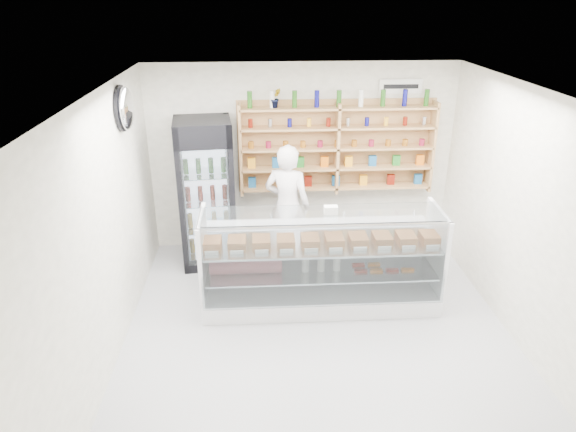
{
  "coord_description": "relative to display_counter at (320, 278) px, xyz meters",
  "views": [
    {
      "loc": [
        -0.65,
        -4.84,
        3.7
      ],
      "look_at": [
        -0.3,
        0.9,
        1.17
      ],
      "focal_mm": 32.0,
      "sensor_mm": 36.0,
      "label": 1
    }
  ],
  "objects": [
    {
      "name": "wall_shelving",
      "position": [
        0.41,
        1.58,
        1.24
      ],
      "size": [
        2.84,
        0.28,
        1.33
      ],
      "color": "tan",
      "rests_on": "back_wall"
    },
    {
      "name": "potted_plant",
      "position": [
        -0.48,
        1.58,
        1.98
      ],
      "size": [
        0.18,
        0.16,
        0.27
      ],
      "primitive_type": "imported",
      "rotation": [
        0.0,
        0.0,
        0.3
      ],
      "color": "#1E6626",
      "rests_on": "wall_shelving"
    },
    {
      "name": "display_counter",
      "position": [
        0.0,
        0.0,
        0.0
      ],
      "size": [
        2.93,
        0.88,
        1.28
      ],
      "color": "white",
      "rests_on": "floor"
    },
    {
      "name": "shop_worker",
      "position": [
        -0.35,
        1.09,
        0.55
      ],
      "size": [
        0.76,
        0.62,
        1.8
      ],
      "primitive_type": "imported",
      "rotation": [
        0.0,
        0.0,
        2.81
      ],
      "color": "white",
      "rests_on": "floor"
    },
    {
      "name": "security_mirror",
      "position": [
        -2.26,
        0.44,
        2.1
      ],
      "size": [
        0.15,
        0.5,
        0.5
      ],
      "primitive_type": "ellipsoid",
      "color": "silver",
      "rests_on": "left_wall"
    },
    {
      "name": "room",
      "position": [
        -0.09,
        -0.76,
        1.05
      ],
      "size": [
        5.0,
        5.0,
        5.0
      ],
      "color": "#9A9A9F",
      "rests_on": "ground"
    },
    {
      "name": "wall_sign",
      "position": [
        1.31,
        1.71,
        2.1
      ],
      "size": [
        0.62,
        0.03,
        0.2
      ],
      "primitive_type": "cube",
      "color": "white",
      "rests_on": "back_wall"
    },
    {
      "name": "drinks_cooler",
      "position": [
        -1.49,
        1.23,
        0.71
      ],
      "size": [
        0.84,
        0.82,
        2.13
      ],
      "rotation": [
        0.0,
        0.0,
        0.11
      ],
      "color": "black",
      "rests_on": "floor"
    }
  ]
}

